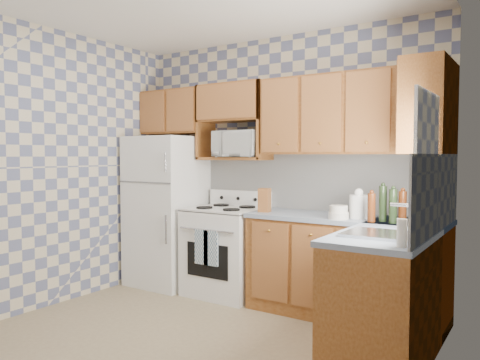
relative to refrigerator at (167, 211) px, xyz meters
The scene contains 30 objects.
floor 1.97m from the refrigerator, 44.43° to the right, with size 3.40×3.40×0.00m, color #836F53.
back_wall 1.42m from the refrigerator, 15.35° to the left, with size 3.40×0.02×2.70m, color slate.
right_wall 3.27m from the refrigerator, 22.79° to the right, with size 0.02×3.20×2.70m, color slate.
backsplash_back 1.75m from the refrigerator, 11.47° to the left, with size 2.60×0.01×0.56m, color silver.
backsplash_right 3.02m from the refrigerator, ahead, with size 0.01×1.60×0.56m, color silver.
refrigerator is the anchor object (origin of this frame).
stove_body 0.89m from the refrigerator, ahead, with size 0.76×0.65×0.90m, color white.
cooktop 0.81m from the refrigerator, ahead, with size 0.76×0.65×0.03m, color silver.
backguard 0.87m from the refrigerator, 20.44° to the left, with size 0.76×0.08×0.17m, color white.
dish_towel_left 0.87m from the refrigerator, 23.04° to the right, with size 0.16×0.03×0.35m, color navy.
dish_towel_right 0.96m from the refrigerator, 20.31° to the right, with size 0.16×0.03×0.35m, color navy.
base_cabinets_back 2.14m from the refrigerator, ahead, with size 1.75×0.60×0.88m, color #69330E.
base_cabinets_right 2.74m from the refrigerator, ahead, with size 0.60×1.60×0.88m, color #69330E.
countertop_back 2.10m from the refrigerator, ahead, with size 1.77×0.63×0.04m, color slate.
countertop_right 2.71m from the refrigerator, ahead, with size 0.63×1.60×0.04m, color slate.
upper_cabinets_back 2.34m from the refrigerator, ahead, with size 1.75×0.33×0.74m, color #69330E.
upper_cabinets_fridge 1.15m from the refrigerator, 94.64° to the left, with size 0.82×0.33×0.50m, color #69330E.
upper_cabinets_right 2.99m from the refrigerator, ahead, with size 0.33×0.70×0.74m, color #69330E.
microwave_shelf 1.02m from the refrigerator, 12.94° to the left, with size 0.80×0.33×0.03m, color #69330E.
microwave 1.17m from the refrigerator, ahead, with size 0.50×0.34×0.28m, color white.
sink 2.79m from the refrigerator, 16.65° to the right, with size 0.48×0.40×0.03m, color #B7B7BC.
window 3.13m from the refrigerator, 15.12° to the right, with size 0.02×0.66×0.86m, color white.
bottle_0 2.49m from the refrigerator, ahead, with size 0.07×0.07×0.30m, color black.
bottle_1 2.59m from the refrigerator, ahead, with size 0.07×0.07×0.28m, color black.
bottle_2 2.64m from the refrigerator, ahead, with size 0.07×0.07×0.26m, color #51220D.
bottle_3 2.42m from the refrigerator, ahead, with size 0.07×0.07×0.24m, color #51220D.
knife_block 1.34m from the refrigerator, ahead, with size 0.10×0.10×0.23m, color brown.
electric_kettle 2.26m from the refrigerator, ahead, with size 0.16×0.16×0.20m, color white.
food_containers 2.13m from the refrigerator, ahead, with size 0.18×0.18×0.12m, color beige, non-canonical shape.
soap_bottle 3.11m from the refrigerator, 21.34° to the right, with size 0.06×0.06×0.17m, color beige.
Camera 1 is at (2.33, -2.73, 1.47)m, focal length 35.00 mm.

